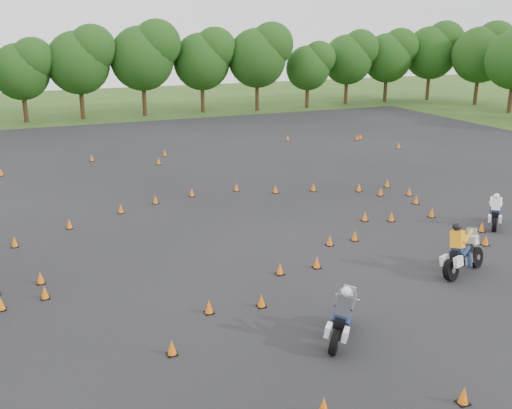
# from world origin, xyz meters

# --- Properties ---
(ground) EXTENTS (140.00, 140.00, 0.00)m
(ground) POSITION_xyz_m (0.00, 0.00, 0.00)
(ground) COLOR #2D5119
(ground) RESTS_ON ground
(asphalt_pad) EXTENTS (62.00, 62.00, 0.00)m
(asphalt_pad) POSITION_xyz_m (0.00, 6.00, 0.01)
(asphalt_pad) COLOR black
(asphalt_pad) RESTS_ON ground
(treeline) EXTENTS (87.10, 32.33, 10.09)m
(treeline) POSITION_xyz_m (4.72, 34.57, 4.54)
(treeline) COLOR #1B3F12
(treeline) RESTS_ON ground
(traffic_cones) EXTENTS (36.49, 32.61, 0.45)m
(traffic_cones) POSITION_xyz_m (-0.09, 5.58, 0.23)
(traffic_cones) COLOR orange
(traffic_cones) RESTS_ON asphalt_pad
(rider_grey) EXTENTS (2.12, 2.28, 1.84)m
(rider_grey) POSITION_xyz_m (-1.45, -5.83, 0.93)
(rider_grey) COLOR #3B3D42
(rider_grey) RESTS_ON ground
(rider_yellow) EXTENTS (2.74, 1.63, 2.02)m
(rider_yellow) POSITION_xyz_m (5.36, -3.59, 1.02)
(rider_yellow) COLOR #FCA316
(rider_yellow) RESTS_ON ground
(rider_white) EXTENTS (1.95, 1.97, 1.64)m
(rider_white) POSITION_xyz_m (10.42, 0.10, 0.82)
(rider_white) COLOR white
(rider_white) RESTS_ON ground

